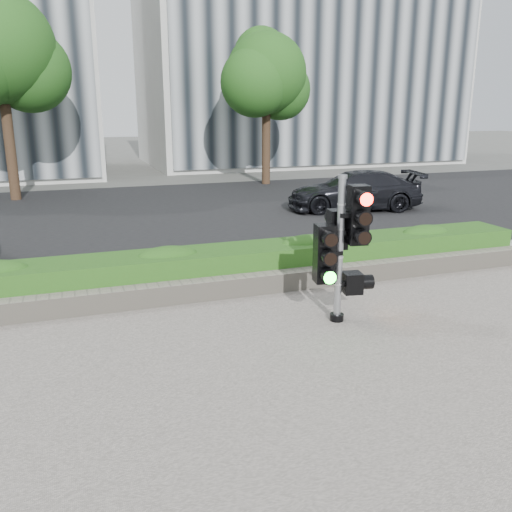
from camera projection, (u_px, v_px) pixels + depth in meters
The scene contains 10 objects.
ground at pixel (286, 337), 7.79m from camera, with size 120.00×120.00×0.00m, color #51514C.
sidewalk at pixel (380, 430), 5.51m from camera, with size 16.00×11.00×0.03m, color #9E9389.
road at pixel (163, 214), 16.88m from camera, with size 60.00×13.00×0.02m, color black.
curb at pixel (224, 273), 10.64m from camera, with size 60.00×0.25×0.12m, color gray.
stone_wall at pixel (244, 285), 9.46m from camera, with size 12.00×0.32×0.34m, color gray.
hedge at pixel (233, 266), 10.01m from camera, with size 12.00×1.00×0.68m, color #468E2B.
building_right at pixel (297, 60), 32.49m from camera, with size 18.00×10.00×12.00m, color #B7B7B2.
tree_right at pixel (266, 76), 22.52m from camera, with size 4.10×3.58×6.53m.
traffic_signal at pixel (341, 242), 8.05m from camera, with size 0.80×0.63×2.23m.
car_dark at pixel (354, 191), 17.38m from camera, with size 1.74×4.28×1.24m, color black.
Camera 1 is at (-2.82, -6.65, 3.18)m, focal length 38.00 mm.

